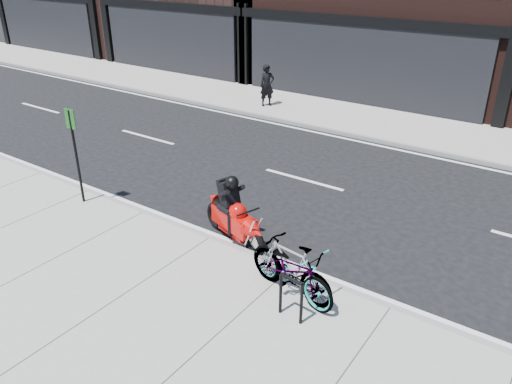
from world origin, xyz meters
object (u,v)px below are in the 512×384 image
Objects in this scene: bicycle_front at (292,269)px; motorcycle at (236,217)px; pedestrian at (267,85)px; bicycle_rear at (292,268)px; sign_post at (75,148)px; bike_rack at (291,295)px.

motorcycle is (-1.93, 0.97, -0.02)m from bicycle_front.
pedestrian is at bearing 137.75° from motorcycle.
bicycle_front is 11.92m from pedestrian.
sign_post is (-5.98, 0.20, 0.85)m from bicycle_rear.
pedestrian reaches higher than bike_rack.
sign_post is at bearing -139.23° from pedestrian.
sign_post is at bearing -84.03° from bicycle_rear.
pedestrian reaches higher than bicycle_rear.
pedestrian reaches higher than motorcycle.
bicycle_front is at bearing 120.50° from bike_rack.
bicycle_rear is at bearing -9.22° from motorcycle.
sign_post reaches higher than motorcycle.
sign_post is at bearing -151.64° from motorcycle.
sign_post is (1.00, -9.46, 0.58)m from pedestrian.
sign_post reaches higher than bicycle_front.
bicycle_rear is 1.10× the size of pedestrian.
bicycle_rear reaches higher than bike_rack.
bicycle_rear is 11.92m from pedestrian.
pedestrian is (-6.98, 9.66, 0.29)m from bicycle_front.
pedestrian is at bearing 49.02° from bicycle_front.
bike_rack is at bearing -16.75° from motorcycle.
bicycle_front is at bearing -9.20° from motorcycle.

